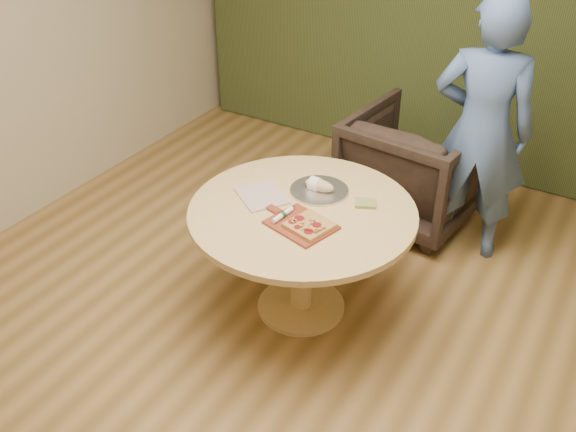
% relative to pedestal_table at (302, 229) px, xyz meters
% --- Properties ---
extents(room_shell, '(5.04, 6.04, 2.84)m').
position_rel_pedestal_table_xyz_m(room_shell, '(0.12, -0.54, 0.79)').
color(room_shell, olive).
rests_on(room_shell, ground).
extents(curtain, '(4.80, 0.14, 2.78)m').
position_rel_pedestal_table_xyz_m(curtain, '(0.12, 2.36, 0.79)').
color(curtain, '#2E3A1A').
rests_on(curtain, ground).
extents(pedestal_table, '(1.34, 1.34, 0.75)m').
position_rel_pedestal_table_xyz_m(pedestal_table, '(0.00, 0.00, 0.00)').
color(pedestal_table, '#DAB470').
rests_on(pedestal_table, ground).
extents(pizza_paddle, '(0.47, 0.36, 0.01)m').
position_rel_pedestal_table_xyz_m(pizza_paddle, '(0.07, -0.16, 0.15)').
color(pizza_paddle, brown).
rests_on(pizza_paddle, pedestal_table).
extents(flatbread_pizza, '(0.27, 0.27, 0.04)m').
position_rel_pedestal_table_xyz_m(flatbread_pizza, '(0.14, -0.16, 0.17)').
color(flatbread_pizza, '#BB8A49').
rests_on(flatbread_pizza, pizza_paddle).
extents(cutlery_roll, '(0.05, 0.20, 0.03)m').
position_rel_pedestal_table_xyz_m(cutlery_roll, '(-0.04, -0.15, 0.17)').
color(cutlery_roll, white).
rests_on(cutlery_roll, pizza_paddle).
extents(newspaper, '(0.39, 0.38, 0.01)m').
position_rel_pedestal_table_xyz_m(newspaper, '(-0.28, -0.00, 0.15)').
color(newspaper, silver).
rests_on(newspaper, pedestal_table).
extents(serving_tray, '(0.36, 0.36, 0.02)m').
position_rel_pedestal_table_xyz_m(serving_tray, '(-0.01, 0.22, 0.15)').
color(serving_tray, silver).
rests_on(serving_tray, pedestal_table).
extents(bread_roll, '(0.19, 0.09, 0.09)m').
position_rel_pedestal_table_xyz_m(bread_roll, '(-0.02, 0.22, 0.18)').
color(bread_roll, '#D1B27F').
rests_on(bread_roll, serving_tray).
extents(green_packet, '(0.15, 0.14, 0.02)m').
position_rel_pedestal_table_xyz_m(green_packet, '(0.29, 0.23, 0.15)').
color(green_packet, olive).
rests_on(green_packet, pedestal_table).
extents(armchair, '(1.00, 0.95, 0.93)m').
position_rel_pedestal_table_xyz_m(armchair, '(0.18, 1.39, -0.14)').
color(armchair, black).
rests_on(armchair, ground).
extents(person_standing, '(0.74, 0.55, 1.84)m').
position_rel_pedestal_table_xyz_m(person_standing, '(0.67, 1.20, 0.31)').
color(person_standing, '#456196').
rests_on(person_standing, ground).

